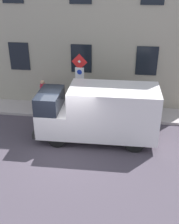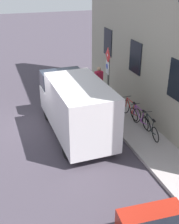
{
  "view_description": "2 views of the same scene",
  "coord_description": "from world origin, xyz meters",
  "px_view_note": "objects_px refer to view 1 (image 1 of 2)",
  "views": [
    {
      "loc": [
        -9.97,
        -2.3,
        6.8
      ],
      "look_at": [
        1.61,
        -0.78,
        0.95
      ],
      "focal_mm": 44.6,
      "sensor_mm": 36.0,
      "label": 1
    },
    {
      "loc": [
        -2.15,
        -11.9,
        6.43
      ],
      "look_at": [
        1.52,
        -1.29,
        0.93
      ],
      "focal_mm": 46.38,
      "sensor_mm": 36.0,
      "label": 2
    }
  ],
  "objects_px": {
    "bicycle_purple": "(114,103)",
    "litter_bin": "(88,107)",
    "sign_post_stacked": "(80,77)",
    "bicycle_black": "(130,104)",
    "bicycle_red": "(97,102)",
    "pedestrian": "(43,94)",
    "delivery_van": "(100,112)"
  },
  "relations": [
    {
      "from": "sign_post_stacked",
      "to": "bicycle_red",
      "type": "relative_size",
      "value": 1.83
    },
    {
      "from": "pedestrian",
      "to": "litter_bin",
      "type": "distance_m",
      "value": 2.47
    },
    {
      "from": "pedestrian",
      "to": "litter_bin",
      "type": "xyz_separation_m",
      "value": [
        -0.2,
        -2.41,
        -0.48
      ]
    },
    {
      "from": "bicycle_red",
      "to": "pedestrian",
      "type": "distance_m",
      "value": 2.92
    },
    {
      "from": "delivery_van",
      "to": "bicycle_purple",
      "type": "relative_size",
      "value": 3.12
    },
    {
      "from": "bicycle_red",
      "to": "sign_post_stacked",
      "type": "bearing_deg",
      "value": 46.94
    },
    {
      "from": "sign_post_stacked",
      "to": "pedestrian",
      "type": "distance_m",
      "value": 2.37
    },
    {
      "from": "delivery_van",
      "to": "litter_bin",
      "type": "height_order",
      "value": "delivery_van"
    },
    {
      "from": "bicycle_red",
      "to": "litter_bin",
      "type": "xyz_separation_m",
      "value": [
        -0.78,
        0.39,
        0.08
      ]
    },
    {
      "from": "delivery_van",
      "to": "litter_bin",
      "type": "xyz_separation_m",
      "value": [
        2.05,
        0.79,
        -0.74
      ]
    },
    {
      "from": "sign_post_stacked",
      "to": "bicycle_black",
      "type": "distance_m",
      "value": 3.24
    },
    {
      "from": "delivery_van",
      "to": "litter_bin",
      "type": "relative_size",
      "value": 5.96
    },
    {
      "from": "bicycle_black",
      "to": "litter_bin",
      "type": "height_order",
      "value": "litter_bin"
    },
    {
      "from": "bicycle_black",
      "to": "bicycle_purple",
      "type": "relative_size",
      "value": 1.0
    },
    {
      "from": "bicycle_red",
      "to": "pedestrian",
      "type": "bearing_deg",
      "value": 9.17
    },
    {
      "from": "sign_post_stacked",
      "to": "delivery_van",
      "type": "xyz_separation_m",
      "value": [
        -1.91,
        -1.18,
        -0.92
      ]
    },
    {
      "from": "bicycle_black",
      "to": "litter_bin",
      "type": "distance_m",
      "value": 2.32
    },
    {
      "from": "delivery_van",
      "to": "bicycle_black",
      "type": "height_order",
      "value": "delivery_van"
    },
    {
      "from": "sign_post_stacked",
      "to": "pedestrian",
      "type": "height_order",
      "value": "sign_post_stacked"
    },
    {
      "from": "bicycle_purple",
      "to": "litter_bin",
      "type": "height_order",
      "value": "litter_bin"
    },
    {
      "from": "sign_post_stacked",
      "to": "litter_bin",
      "type": "bearing_deg",
      "value": -70.76
    },
    {
      "from": "sign_post_stacked",
      "to": "bicycle_red",
      "type": "height_order",
      "value": "sign_post_stacked"
    },
    {
      "from": "sign_post_stacked",
      "to": "bicycle_red",
      "type": "bearing_deg",
      "value": -40.54
    },
    {
      "from": "bicycle_purple",
      "to": "bicycle_black",
      "type": "bearing_deg",
      "value": 176.67
    },
    {
      "from": "bicycle_purple",
      "to": "litter_bin",
      "type": "bearing_deg",
      "value": 27.82
    },
    {
      "from": "sign_post_stacked",
      "to": "litter_bin",
      "type": "relative_size",
      "value": 3.49
    },
    {
      "from": "bicycle_purple",
      "to": "litter_bin",
      "type": "relative_size",
      "value": 1.91
    },
    {
      "from": "bicycle_purple",
      "to": "bicycle_red",
      "type": "height_order",
      "value": "same"
    },
    {
      "from": "sign_post_stacked",
      "to": "bicycle_purple",
      "type": "xyz_separation_m",
      "value": [
        0.92,
        -1.68,
        -1.75
      ]
    },
    {
      "from": "bicycle_black",
      "to": "bicycle_purple",
      "type": "bearing_deg",
      "value": 6.66
    },
    {
      "from": "bicycle_black",
      "to": "bicycle_purple",
      "type": "xyz_separation_m",
      "value": [
        -0.0,
        0.89,
        0.0
      ]
    },
    {
      "from": "bicycle_black",
      "to": "litter_bin",
      "type": "relative_size",
      "value": 1.9
    }
  ]
}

